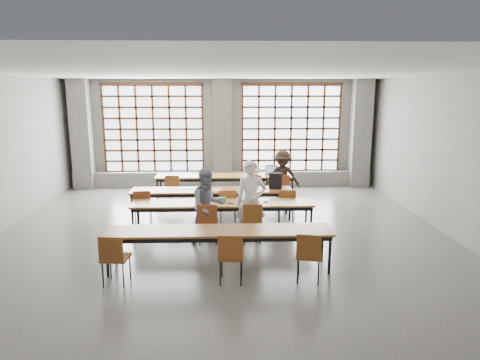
% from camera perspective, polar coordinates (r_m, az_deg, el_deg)
% --- Properties ---
extents(floor, '(11.00, 11.00, 0.00)m').
position_cam_1_polar(floor, '(9.18, -2.46, -8.19)').
color(floor, '#4E4E4B').
rests_on(floor, ground).
extents(ceiling, '(11.00, 11.00, 0.00)m').
position_cam_1_polar(ceiling, '(8.63, -2.67, 14.19)').
color(ceiling, silver).
rests_on(ceiling, floor).
extents(wall_back, '(10.00, 0.00, 10.00)m').
position_cam_1_polar(wall_back, '(14.19, -2.33, 6.25)').
color(wall_back, slate).
rests_on(wall_back, floor).
extents(wall_front, '(10.00, 0.00, 10.00)m').
position_cam_1_polar(wall_front, '(3.43, -3.53, -12.45)').
color(wall_front, slate).
rests_on(wall_front, floor).
extents(wall_right, '(0.00, 11.00, 11.00)m').
position_cam_1_polar(wall_right, '(10.02, 27.41, 2.51)').
color(wall_right, slate).
rests_on(wall_right, floor).
extents(column_left, '(0.60, 0.55, 3.50)m').
position_cam_1_polar(column_left, '(14.65, -20.31, 5.70)').
color(column_left, '#585855').
rests_on(column_left, floor).
extents(column_mid, '(0.60, 0.55, 3.50)m').
position_cam_1_polar(column_mid, '(13.91, -2.34, 6.14)').
color(column_mid, '#585855').
rests_on(column_mid, floor).
extents(column_right, '(0.60, 0.55, 3.50)m').
position_cam_1_polar(column_right, '(14.59, 15.72, 5.97)').
color(column_right, '#585855').
rests_on(column_right, floor).
extents(window_left, '(3.32, 0.12, 3.00)m').
position_cam_1_polar(window_left, '(14.29, -11.46, 6.67)').
color(window_left, white).
rests_on(window_left, wall_back).
extents(window_right, '(3.32, 0.12, 3.00)m').
position_cam_1_polar(window_right, '(14.26, 6.80, 6.81)').
color(window_right, white).
rests_on(window_right, wall_back).
extents(sill_ledge, '(9.80, 0.35, 0.50)m').
position_cam_1_polar(sill_ledge, '(14.22, -2.29, 0.15)').
color(sill_ledge, '#585855').
rests_on(sill_ledge, floor).
extents(desk_row_a, '(4.00, 0.70, 0.73)m').
position_cam_1_polar(desk_row_a, '(12.41, -1.99, 0.35)').
color(desk_row_a, brown).
rests_on(desk_row_a, floor).
extents(desk_row_b, '(4.00, 0.70, 0.73)m').
position_cam_1_polar(desk_row_b, '(10.67, -3.81, -1.61)').
color(desk_row_b, brown).
rests_on(desk_row_b, floor).
extents(desk_row_c, '(4.00, 0.70, 0.73)m').
position_cam_1_polar(desk_row_c, '(9.45, -2.34, -3.38)').
color(desk_row_c, brown).
rests_on(desk_row_c, floor).
extents(desk_row_d, '(4.00, 0.70, 0.73)m').
position_cam_1_polar(desk_row_d, '(7.66, -2.77, -7.11)').
color(desk_row_d, brown).
rests_on(desk_row_d, floor).
extents(chair_back_left, '(0.50, 0.50, 0.88)m').
position_cam_1_polar(chair_back_left, '(11.91, -8.81, -0.91)').
color(chair_back_left, brown).
rests_on(chair_back_left, floor).
extents(chair_back_mid, '(0.45, 0.45, 0.88)m').
position_cam_1_polar(chair_back_mid, '(11.85, 1.86, -0.84)').
color(chair_back_mid, brown).
rests_on(chair_back_mid, floor).
extents(chair_back_right, '(0.47, 0.47, 0.88)m').
position_cam_1_polar(chair_back_right, '(11.93, 5.67, -0.81)').
color(chair_back_right, maroon).
rests_on(chair_back_right, floor).
extents(chair_mid_left, '(0.45, 0.46, 0.88)m').
position_cam_1_polar(chair_mid_left, '(10.27, -12.85, -3.16)').
color(chair_mid_left, maroon).
rests_on(chair_mid_left, floor).
extents(chair_mid_centre, '(0.42, 0.43, 0.88)m').
position_cam_1_polar(chair_mid_centre, '(10.08, -1.63, -3.14)').
color(chair_mid_centre, brown).
rests_on(chair_mid_centre, floor).
extents(chair_mid_right, '(0.45, 0.45, 0.88)m').
position_cam_1_polar(chair_mid_right, '(10.18, 6.25, -3.05)').
color(chair_mid_right, brown).
rests_on(chair_mid_right, floor).
extents(chair_front_left, '(0.43, 0.43, 0.88)m').
position_cam_1_polar(chair_front_left, '(8.89, -4.31, -5.26)').
color(chair_front_left, brown).
rests_on(chair_front_left, floor).
extents(chair_front_right, '(0.45, 0.46, 0.88)m').
position_cam_1_polar(chair_front_right, '(8.89, 1.57, -5.22)').
color(chair_front_right, brown).
rests_on(chair_front_right, floor).
extents(chair_near_left, '(0.46, 0.46, 0.88)m').
position_cam_1_polar(chair_near_left, '(7.34, -16.47, -9.53)').
color(chair_near_left, brown).
rests_on(chair_near_left, floor).
extents(chair_near_mid, '(0.45, 0.45, 0.88)m').
position_cam_1_polar(chair_near_mid, '(7.11, -1.24, -9.73)').
color(chair_near_mid, brown).
rests_on(chair_near_mid, floor).
extents(chair_near_right, '(0.50, 0.50, 0.88)m').
position_cam_1_polar(chair_near_right, '(7.24, 9.15, -9.48)').
color(chair_near_right, maroon).
rests_on(chair_near_right, floor).
extents(student_male, '(0.65, 0.44, 1.74)m').
position_cam_1_polar(student_male, '(8.93, 1.49, -2.93)').
color(student_male, white).
rests_on(student_male, floor).
extents(student_female, '(0.93, 0.83, 1.58)m').
position_cam_1_polar(student_female, '(8.94, -4.30, -3.46)').
color(student_female, '#181F49').
rests_on(student_female, floor).
extents(student_back, '(1.04, 0.69, 1.51)m').
position_cam_1_polar(student_back, '(12.01, 5.66, 0.34)').
color(student_back, black).
rests_on(student_back, floor).
extents(laptop_front, '(0.36, 0.31, 0.26)m').
position_cam_1_polar(laptop_front, '(9.53, 0.96, -2.44)').
color(laptop_front, silver).
rests_on(laptop_front, desk_row_c).
extents(laptop_back, '(0.37, 0.32, 0.26)m').
position_cam_1_polar(laptop_back, '(12.56, 4.19, 1.06)').
color(laptop_back, '#B9B9BF').
rests_on(laptop_back, desk_row_a).
extents(mouse, '(0.10, 0.07, 0.04)m').
position_cam_1_polar(mouse, '(9.45, 3.43, -2.86)').
color(mouse, silver).
rests_on(mouse, desk_row_c).
extents(green_box, '(0.26, 0.14, 0.09)m').
position_cam_1_polar(green_box, '(9.50, -2.65, -2.61)').
color(green_box, green).
rests_on(green_box, desk_row_c).
extents(phone, '(0.14, 0.09, 0.01)m').
position_cam_1_polar(phone, '(9.33, -1.24, -3.10)').
color(phone, black).
rests_on(phone, desk_row_c).
extents(paper_sheet_a, '(0.36, 0.33, 0.00)m').
position_cam_1_polar(paper_sheet_a, '(10.74, -7.01, -1.22)').
color(paper_sheet_a, white).
rests_on(paper_sheet_a, desk_row_b).
extents(paper_sheet_c, '(0.34, 0.28, 0.00)m').
position_cam_1_polar(paper_sheet_c, '(10.65, -3.27, -1.26)').
color(paper_sheet_c, white).
rests_on(paper_sheet_c, desk_row_b).
extents(backpack, '(0.34, 0.24, 0.40)m').
position_cam_1_polar(backpack, '(10.72, 4.76, -0.09)').
color(backpack, black).
rests_on(backpack, desk_row_b).
extents(plastic_bag, '(0.31, 0.27, 0.29)m').
position_cam_1_polar(plastic_bag, '(12.45, 2.15, 1.37)').
color(plastic_bag, white).
rests_on(plastic_bag, desk_row_a).
extents(red_pouch, '(0.20, 0.09, 0.06)m').
position_cam_1_polar(red_pouch, '(7.42, -16.24, -9.57)').
color(red_pouch, red).
rests_on(red_pouch, chair_near_left).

